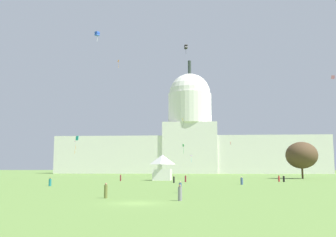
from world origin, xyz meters
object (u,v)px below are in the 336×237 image
(person_black_front_left, at_px, (284,179))
(person_olive_deep_crowd, at_px, (106,191))
(person_maroon_near_tree_east, at_px, (186,179))
(kite_turquoise_low, at_px, (77,138))
(tree_east_mid, at_px, (302,155))
(person_teal_front_center, at_px, (50,182))
(kite_white_mid, at_px, (207,110))
(person_red_front_right, at_px, (279,179))
(capitol_building, at_px, (190,142))
(person_denim_mid_center, at_px, (180,188))
(person_grey_aisle_center, at_px, (180,193))
(kite_violet_low, at_px, (191,157))
(kite_orange_high, at_px, (118,62))
(person_maroon_back_left, at_px, (121,178))
(kite_magenta_low, at_px, (76,144))
(kite_red_low, at_px, (231,143))
(person_denim_mid_right, at_px, (242,181))
(kite_black_high, at_px, (186,47))
(kite_blue_high, at_px, (97,34))
(event_tent, at_px, (162,167))
(kite_gold_mid, at_px, (183,120))
(kite_green_low, at_px, (183,146))
(kite_pink_mid, at_px, (333,77))
(person_black_back_center, at_px, (174,180))

(person_black_front_left, distance_m, person_olive_deep_crowd, 57.27)
(person_maroon_near_tree_east, relative_size, kite_turquoise_low, 1.83)
(tree_east_mid, relative_size, person_teal_front_center, 8.94)
(tree_east_mid, distance_m, kite_white_mid, 33.82)
(person_black_front_left, bearing_deg, person_teal_front_center, -106.31)
(person_maroon_near_tree_east, relative_size, person_red_front_right, 1.03)
(capitol_building, relative_size, kite_turquoise_low, 162.99)
(person_denim_mid_center, distance_m, kite_white_mid, 80.60)
(person_black_front_left, xyz_separation_m, kite_turquoise_low, (-43.71, -16.98, 8.44))
(person_grey_aisle_center, distance_m, kite_violet_low, 135.06)
(capitol_building, relative_size, kite_orange_high, 37.99)
(person_maroon_back_left, height_order, kite_white_mid, kite_white_mid)
(kite_magenta_low, relative_size, kite_orange_high, 0.94)
(person_red_front_right, xyz_separation_m, kite_red_low, (-8.58, 29.75, 10.23))
(person_denim_mid_center, height_order, person_maroon_back_left, person_maroon_back_left)
(person_grey_aisle_center, bearing_deg, person_black_front_left, 122.89)
(person_denim_mid_right, distance_m, person_maroon_near_tree_east, 16.55)
(capitol_building, height_order, kite_white_mid, capitol_building)
(kite_white_mid, xyz_separation_m, kite_orange_high, (-38.40, 34.89, 27.55))
(person_teal_front_center, xyz_separation_m, kite_red_low, (37.15, 54.01, 10.26))
(capitol_building, bearing_deg, kite_orange_high, -125.29)
(kite_black_high, height_order, kite_blue_high, kite_black_high)
(person_teal_front_center, height_order, person_red_front_right, person_red_front_right)
(event_tent, distance_m, kite_turquoise_low, 29.91)
(person_maroon_near_tree_east, bearing_deg, kite_turquoise_low, -54.88)
(kite_gold_mid, bearing_deg, kite_turquoise_low, 24.78)
(person_denim_mid_right, relative_size, person_teal_front_center, 1.03)
(kite_gold_mid, height_order, kite_magenta_low, kite_gold_mid)
(person_maroon_near_tree_east, bearing_deg, person_denim_mid_center, 1.35)
(person_maroon_near_tree_east, distance_m, kite_orange_high, 95.52)
(person_denim_mid_right, bearing_deg, kite_violet_low, 17.61)
(person_maroon_back_left, height_order, kite_turquoise_low, kite_turquoise_low)
(kite_red_low, relative_size, kite_gold_mid, 0.26)
(capitol_building, distance_m, event_tent, 108.94)
(kite_red_low, xyz_separation_m, kite_green_low, (-16.36, 36.09, 1.00))
(tree_east_mid, xyz_separation_m, person_red_front_right, (-11.94, -24.57, -6.21))
(person_denim_mid_right, relative_size, kite_pink_mid, 1.75)
(tree_east_mid, relative_size, kite_violet_low, 5.27)
(event_tent, bearing_deg, kite_blue_high, -178.45)
(person_grey_aisle_center, relative_size, kite_pink_mid, 1.81)
(person_black_back_center, bearing_deg, person_grey_aisle_center, 140.13)
(person_denim_mid_center, distance_m, kite_violet_low, 123.30)
(person_denim_mid_center, height_order, person_olive_deep_crowd, person_olive_deep_crowd)
(kite_white_mid, bearing_deg, kite_turquoise_low, 76.47)
(person_red_front_right, relative_size, kite_red_low, 1.59)
(person_teal_front_center, xyz_separation_m, person_red_front_right, (45.73, 24.26, 0.03))
(person_olive_deep_crowd, bearing_deg, kite_orange_high, -136.29)
(kite_red_low, distance_m, kite_green_low, 39.64)
(capitol_building, relative_size, kite_violet_low, 55.50)
(person_black_front_left, bearing_deg, kite_magenta_low, -158.17)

